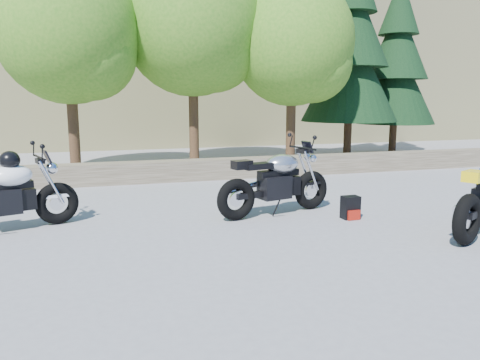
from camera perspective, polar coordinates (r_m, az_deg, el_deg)
The scene contains 11 objects.
ground at distance 6.51m, azimuth 0.89°, elevation -8.06°, with size 90.00×90.00×0.00m, color gray.
stone_wall at distance 11.69m, azimuth -7.38°, elevation 1.16°, with size 22.00×0.55×0.50m, color brown.
hillside at distance 34.69m, azimuth -9.08°, elevation 18.88°, with size 80.00×30.00×15.00m, color olive.
tree_decid_left at distance 13.15m, azimuth -19.78°, elevation 16.44°, with size 3.67×3.67×5.62m.
tree_decid_mid at distance 13.88m, azimuth -5.34°, elevation 18.27°, with size 4.08×4.08×6.24m.
tree_decid_right at distance 14.09m, azimuth 6.90°, elevation 15.90°, with size 3.54×3.54×5.41m.
conifer_near at distance 16.35m, azimuth 13.38°, elevation 15.50°, with size 3.17×3.17×7.06m.
conifer_far at distance 17.99m, azimuth 18.57°, elevation 13.41°, with size 2.82×2.82×6.27m.
silver_bike at distance 8.17m, azimuth 4.45°, elevation -0.32°, with size 2.28×0.86×1.16m.
white_bike at distance 7.92m, azimuth -27.00°, elevation -1.40°, with size 2.17×0.94×1.23m.
backpack at distance 8.13m, azimuth 13.33°, elevation -3.32°, with size 0.29×0.25×0.39m.
Camera 1 is at (-1.90, -5.90, 2.01)m, focal length 35.00 mm.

